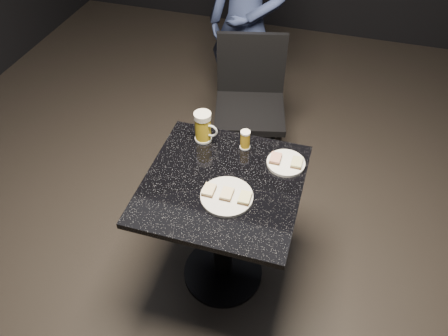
{
  "coord_description": "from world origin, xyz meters",
  "views": [
    {
      "loc": [
        0.39,
        -1.28,
        2.17
      ],
      "look_at": [
        0.0,
        0.02,
        0.82
      ],
      "focal_mm": 35.0,
      "sensor_mm": 36.0,
      "label": 1
    }
  ],
  "objects_px": {
    "chair": "(250,98)",
    "table": "(223,216)",
    "plate_large": "(227,196)",
    "plate_small": "(286,163)",
    "patron": "(246,25)",
    "beer_mug": "(203,127)",
    "beer_tumbler": "(245,140)"
  },
  "relations": [
    {
      "from": "beer_mug",
      "to": "plate_large",
      "type": "bearing_deg",
      "value": -57.21
    },
    {
      "from": "plate_small",
      "to": "beer_tumbler",
      "type": "height_order",
      "value": "beer_tumbler"
    },
    {
      "from": "table",
      "to": "chair",
      "type": "relative_size",
      "value": 0.84
    },
    {
      "from": "chair",
      "to": "beer_mug",
      "type": "bearing_deg",
      "value": -94.71
    },
    {
      "from": "plate_large",
      "to": "chair",
      "type": "bearing_deg",
      "value": 98.23
    },
    {
      "from": "patron",
      "to": "beer_mug",
      "type": "distance_m",
      "value": 1.17
    },
    {
      "from": "patron",
      "to": "beer_tumbler",
      "type": "height_order",
      "value": "patron"
    },
    {
      "from": "plate_large",
      "to": "beer_tumbler",
      "type": "bearing_deg",
      "value": 91.17
    },
    {
      "from": "patron",
      "to": "beer_mug",
      "type": "height_order",
      "value": "patron"
    },
    {
      "from": "plate_large",
      "to": "beer_tumbler",
      "type": "relative_size",
      "value": 2.33
    },
    {
      "from": "plate_small",
      "to": "beer_tumbler",
      "type": "bearing_deg",
      "value": 164.46
    },
    {
      "from": "plate_large",
      "to": "table",
      "type": "bearing_deg",
      "value": 117.45
    },
    {
      "from": "plate_small",
      "to": "chair",
      "type": "height_order",
      "value": "chair"
    },
    {
      "from": "table",
      "to": "chair",
      "type": "distance_m",
      "value": 1.0
    },
    {
      "from": "plate_small",
      "to": "chair",
      "type": "xyz_separation_m",
      "value": [
        -0.36,
        0.8,
        -0.25
      ]
    },
    {
      "from": "beer_mug",
      "to": "beer_tumbler",
      "type": "bearing_deg",
      "value": 0.12
    },
    {
      "from": "plate_large",
      "to": "chair",
      "type": "relative_size",
      "value": 0.26
    },
    {
      "from": "patron",
      "to": "table",
      "type": "distance_m",
      "value": 1.47
    },
    {
      "from": "patron",
      "to": "beer_mug",
      "type": "xyz_separation_m",
      "value": [
        0.09,
        -1.17,
        0.05
      ]
    },
    {
      "from": "plate_large",
      "to": "beer_mug",
      "type": "relative_size",
      "value": 1.45
    },
    {
      "from": "plate_small",
      "to": "beer_mug",
      "type": "height_order",
      "value": "beer_mug"
    },
    {
      "from": "beer_mug",
      "to": "chair",
      "type": "xyz_separation_m",
      "value": [
        0.06,
        0.74,
        -0.33
      ]
    },
    {
      "from": "plate_small",
      "to": "table",
      "type": "xyz_separation_m",
      "value": [
        -0.25,
        -0.19,
        -0.25
      ]
    },
    {
      "from": "table",
      "to": "chair",
      "type": "xyz_separation_m",
      "value": [
        -0.11,
        0.99,
        -0.0
      ]
    },
    {
      "from": "patron",
      "to": "chair",
      "type": "distance_m",
      "value": 0.53
    },
    {
      "from": "plate_small",
      "to": "beer_tumbler",
      "type": "xyz_separation_m",
      "value": [
        -0.21,
        0.06,
        0.04
      ]
    },
    {
      "from": "table",
      "to": "beer_tumbler",
      "type": "bearing_deg",
      "value": 81.89
    },
    {
      "from": "plate_large",
      "to": "plate_small",
      "type": "bearing_deg",
      "value": 53.48
    },
    {
      "from": "beer_tumbler",
      "to": "plate_large",
      "type": "bearing_deg",
      "value": -88.83
    },
    {
      "from": "chair",
      "to": "table",
      "type": "bearing_deg",
      "value": -83.54
    },
    {
      "from": "patron",
      "to": "beer_tumbler",
      "type": "distance_m",
      "value": 1.2
    },
    {
      "from": "patron",
      "to": "beer_mug",
      "type": "relative_size",
      "value": 9.81
    }
  ]
}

